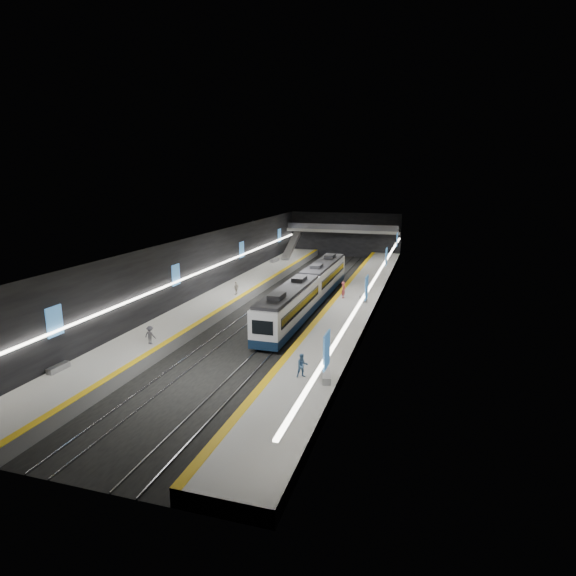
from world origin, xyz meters
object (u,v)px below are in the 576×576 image
(escalator, at_px, (291,246))
(bench_right_near, at_px, (326,376))
(passenger_left_a, at_px, (236,288))
(bench_left_far, at_px, (275,260))
(bench_right_far, at_px, (363,299))
(bench_left_near, at_px, (58,368))
(passenger_right_a, at_px, (344,290))
(train, at_px, (308,289))
(passenger_left_b, at_px, (150,335))
(passenger_right_b, at_px, (302,366))

(escalator, height_order, bench_right_near, escalator)
(escalator, bearing_deg, passenger_left_a, -87.02)
(bench_left_far, distance_m, bench_right_far, 26.60)
(bench_left_near, bearing_deg, escalator, 90.48)
(bench_left_near, height_order, bench_left_far, bench_left_far)
(bench_left_far, bearing_deg, passenger_right_a, -44.89)
(train, distance_m, passenger_right_a, 4.09)
(escalator, bearing_deg, train, -69.55)
(train, height_order, passenger_left_b, train)
(escalator, xyz_separation_m, bench_right_near, (16.68, -47.46, -1.65))
(bench_left_near, height_order, passenger_left_a, passenger_left_a)
(bench_left_far, xyz_separation_m, passenger_left_b, (2.39, -39.45, 0.52))
(bench_left_far, xyz_separation_m, passenger_right_b, (16.17, -42.22, 0.60))
(bench_left_near, bearing_deg, passenger_left_a, 84.74)
(passenger_right_a, distance_m, passenger_left_a, 12.44)
(bench_left_near, distance_m, bench_right_far, 31.62)
(passenger_left_b, bearing_deg, bench_left_near, 69.62)
(bench_right_far, height_order, passenger_right_b, passenger_right_b)
(bench_right_near, bearing_deg, train, 94.12)
(train, distance_m, passenger_left_a, 8.60)
(train, bearing_deg, bench_right_near, -72.08)
(passenger_right_a, height_order, passenger_left_b, passenger_right_a)
(train, distance_m, passenger_left_b, 20.00)
(bench_right_far, relative_size, passenger_right_a, 0.89)
(bench_left_far, height_order, bench_right_far, bench_left_far)
(train, height_order, bench_right_far, train)
(bench_left_near, relative_size, bench_left_far, 0.87)
(bench_left_near, distance_m, bench_right_near, 19.13)
(bench_left_far, bearing_deg, bench_left_near, -82.90)
(bench_left_far, height_order, passenger_right_a, passenger_right_a)
(passenger_left_a, bearing_deg, bench_right_far, 104.42)
(passenger_left_b, bearing_deg, bench_right_far, -122.89)
(train, xyz_separation_m, bench_left_far, (-11.18, 21.50, -0.95))
(bench_left_near, distance_m, bench_left_far, 46.27)
(bench_right_near, relative_size, bench_right_far, 1.21)
(bench_right_far, bearing_deg, passenger_right_b, -117.04)
(escalator, distance_m, passenger_left_b, 44.81)
(escalator, relative_size, bench_left_near, 4.47)
(passenger_left_a, bearing_deg, bench_left_near, 0.35)
(train, relative_size, passenger_left_a, 18.71)
(passenger_right_a, bearing_deg, train, 121.50)
(train, distance_m, passenger_right_b, 21.32)
(bench_right_near, xyz_separation_m, passenger_right_b, (-1.69, -0.09, 0.60))
(bench_left_far, relative_size, passenger_left_b, 1.33)
(bench_left_far, relative_size, bench_right_far, 1.22)
(escalator, height_order, passenger_left_a, escalator)
(bench_left_near, relative_size, passenger_right_a, 0.95)
(escalator, distance_m, passenger_right_b, 49.87)
(passenger_right_b, distance_m, passenger_left_a, 24.48)
(train, height_order, passenger_right_b, train)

